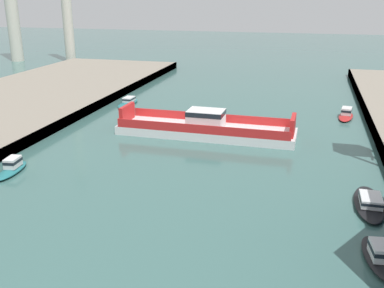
# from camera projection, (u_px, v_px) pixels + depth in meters

# --- Properties ---
(chain_ferry) EXTENTS (22.85, 6.32, 3.35)m
(chain_ferry) POSITION_uv_depth(u_px,v_px,m) (206.00, 128.00, 57.42)
(chain_ferry) COLOR silver
(chain_ferry) RESTS_ON ground
(moored_boat_near_right) EXTENTS (2.19, 6.52, 1.16)m
(moored_boat_near_right) POSITION_uv_depth(u_px,v_px,m) (128.00, 102.00, 73.69)
(moored_boat_near_right) COLOR #237075
(moored_boat_near_right) RESTS_ON ground
(moored_boat_mid_left) EXTENTS (2.35, 5.69, 1.57)m
(moored_boat_mid_left) POSITION_uv_depth(u_px,v_px,m) (378.00, 255.00, 30.36)
(moored_boat_mid_left) COLOR black
(moored_boat_mid_left) RESTS_ON ground
(moored_boat_mid_right) EXTENTS (2.45, 7.48, 1.27)m
(moored_boat_mid_right) POSITION_uv_depth(u_px,v_px,m) (370.00, 203.00, 38.16)
(moored_boat_mid_right) COLOR black
(moored_boat_mid_right) RESTS_ON ground
(moored_boat_far_left) EXTENTS (2.80, 6.34, 1.46)m
(moored_boat_far_left) POSITION_uv_depth(u_px,v_px,m) (346.00, 114.00, 65.79)
(moored_boat_far_left) COLOR red
(moored_boat_far_left) RESTS_ON ground
(moored_boat_upstream_a) EXTENTS (2.31, 5.46, 1.52)m
(moored_boat_upstream_a) POSITION_uv_depth(u_px,v_px,m) (12.00, 167.00, 45.66)
(moored_boat_upstream_a) COLOR #237075
(moored_boat_upstream_a) RESTS_ON ground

